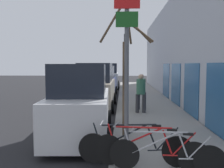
# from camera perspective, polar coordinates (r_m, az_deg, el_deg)

# --- Properties ---
(ground_plane) EXTENTS (80.00, 80.00, 0.00)m
(ground_plane) POSITION_cam_1_polar(r_m,az_deg,el_deg) (12.38, -3.59, -6.38)
(ground_plane) COLOR black
(sidewalk_curb) EXTENTS (3.20, 32.00, 0.15)m
(sidewalk_curb) POSITION_cam_1_polar(r_m,az_deg,el_deg) (15.11, 7.44, -4.15)
(sidewalk_curb) COLOR gray
(sidewalk_curb) RESTS_ON ground
(building_facade) EXTENTS (0.23, 32.00, 6.50)m
(building_facade) POSITION_cam_1_polar(r_m,az_deg,el_deg) (15.15, 14.24, 7.68)
(building_facade) COLOR #B2B7C1
(building_facade) RESTS_ON ground
(signpost) EXTENTS (0.53, 0.11, 3.70)m
(signpost) POSITION_cam_1_polar(r_m,az_deg,el_deg) (5.24, 3.37, 2.96)
(signpost) COLOR #595B60
(signpost) RESTS_ON sidewalk_curb
(bicycle_0) EXTENTS (2.28, 0.58, 0.87)m
(bicycle_0) POSITION_cam_1_polar(r_m,az_deg,el_deg) (5.29, 12.17, -15.53)
(bicycle_0) COLOR black
(bicycle_0) RESTS_ON sidewalk_curb
(bicycle_1) EXTENTS (2.40, 0.71, 0.92)m
(bicycle_1) POSITION_cam_1_polar(r_m,az_deg,el_deg) (5.39, 8.55, -14.90)
(bicycle_1) COLOR black
(bicycle_1) RESTS_ON sidewalk_curb
(bicycle_2) EXTENTS (2.48, 0.44, 0.93)m
(bicycle_2) POSITION_cam_1_polar(r_m,az_deg,el_deg) (5.57, 5.24, -14.19)
(bicycle_2) COLOR black
(bicycle_2) RESTS_ON sidewalk_curb
(parked_car_0) EXTENTS (2.09, 4.25, 2.34)m
(parked_car_0) POSITION_cam_1_polar(r_m,az_deg,el_deg) (7.92, -7.22, -4.82)
(parked_car_0) COLOR silver
(parked_car_0) RESTS_ON ground
(parked_car_1) EXTENTS (2.06, 4.73, 2.40)m
(parked_car_1) POSITION_cam_1_polar(r_m,az_deg,el_deg) (13.33, -3.69, -0.91)
(parked_car_1) COLOR gray
(parked_car_1) RESTS_ON ground
(parked_car_2) EXTENTS (2.21, 4.40, 2.23)m
(parked_car_2) POSITION_cam_1_polar(r_m,az_deg,el_deg) (18.59, -2.32, 0.37)
(parked_car_2) COLOR navy
(parked_car_2) RESTS_ON ground
(parked_car_3) EXTENTS (2.15, 4.70, 2.45)m
(parked_car_3) POSITION_cam_1_polar(r_m,az_deg,el_deg) (24.64, -0.84, 1.62)
(parked_car_3) COLOR #B2B7BC
(parked_car_3) RESTS_ON ground
(pedestrian_near) EXTENTS (0.45, 0.38, 1.72)m
(pedestrian_near) POSITION_cam_1_polar(r_m,az_deg,el_deg) (12.16, 6.76, -1.16)
(pedestrian_near) COLOR #333338
(pedestrian_near) RESTS_ON sidewalk_curb
(pedestrian_far) EXTENTS (0.46, 0.39, 1.75)m
(pedestrian_far) POSITION_cam_1_polar(r_m,az_deg,el_deg) (11.31, 6.58, -1.50)
(pedestrian_far) COLOR #333338
(pedestrian_far) RESTS_ON sidewalk_curb
(street_tree) EXTENTS (1.65, 0.80, 4.13)m
(street_tree) POSITION_cam_1_polar(r_m,az_deg,el_deg) (7.54, 3.21, 1.93)
(street_tree) COLOR brown
(street_tree) RESTS_ON sidewalk_curb
(traffic_light) EXTENTS (0.20, 0.30, 4.50)m
(traffic_light) POSITION_cam_1_polar(r_m,az_deg,el_deg) (18.20, 3.05, 6.68)
(traffic_light) COLOR #595B60
(traffic_light) RESTS_ON sidewalk_curb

